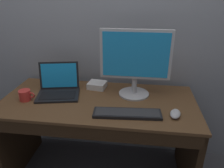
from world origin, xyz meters
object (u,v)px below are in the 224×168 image
Objects in this scene: external_monitor at (135,60)px; wired_keyboard at (127,113)px; external_drive_box at (97,85)px; computer_mouse at (175,114)px; coffee_mug at (25,95)px; laptop_black at (58,89)px.

wired_keyboard is (-0.03, -0.30, -0.29)m from external_monitor.
computer_mouse is at bearing -31.77° from external_drive_box.
coffee_mug is (-1.11, 0.09, 0.02)m from computer_mouse.
laptop_black reaches higher than external_drive_box.
laptop_black is at bearing 157.12° from wired_keyboard.
computer_mouse is 1.12m from coffee_mug.
computer_mouse is at bearing -13.66° from laptop_black.
laptop_black is at bearing -150.88° from external_drive_box.
computer_mouse reaches higher than wired_keyboard.
laptop_black is 2.54× the size of external_drive_box.
external_monitor is 1.13× the size of wired_keyboard.
coffee_mug is at bearing -150.01° from external_drive_box.
laptop_black is 3.01× the size of coffee_mug.
wired_keyboard is at bearing -54.40° from external_drive_box.
computer_mouse is at bearing 4.36° from wired_keyboard.
wired_keyboard is 0.50m from external_drive_box.
laptop_black is 3.12× the size of computer_mouse.
external_monitor is 0.49m from computer_mouse.
laptop_black is 0.33m from external_drive_box.
wired_keyboard is 3.19× the size of external_drive_box.
wired_keyboard is 0.80m from coffee_mug.
external_drive_box is (-0.32, 0.10, -0.27)m from external_monitor.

